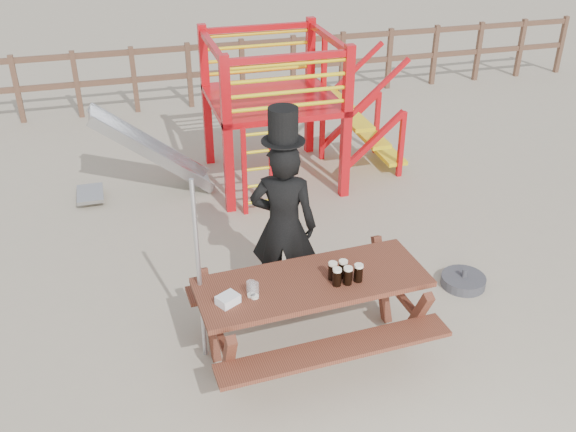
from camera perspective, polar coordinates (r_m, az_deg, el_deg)
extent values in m
plane|color=tan|center=(6.52, 5.20, -10.23)|extent=(60.00, 60.00, 0.00)
cube|color=brown|center=(12.19, -6.54, 14.78)|extent=(15.00, 0.06, 0.10)
cube|color=brown|center=(12.33, -6.41, 12.51)|extent=(15.00, 0.06, 0.10)
cube|color=brown|center=(12.28, -22.94, 10.31)|extent=(0.09, 0.09, 1.20)
cube|color=brown|center=(12.19, -18.25, 11.03)|extent=(0.09, 0.09, 1.20)
cube|color=brown|center=(12.18, -13.50, 11.69)|extent=(0.09, 0.09, 1.20)
cube|color=brown|center=(12.26, -8.76, 12.26)|extent=(0.09, 0.09, 1.20)
cube|color=brown|center=(12.42, -4.08, 12.74)|extent=(0.09, 0.09, 1.20)
cube|color=brown|center=(12.65, 0.46, 13.13)|extent=(0.09, 0.09, 1.20)
cube|color=brown|center=(12.96, 4.83, 13.42)|extent=(0.09, 0.09, 1.20)
cube|color=brown|center=(13.33, 8.98, 13.64)|extent=(0.09, 0.09, 1.20)
cube|color=brown|center=(13.77, 12.89, 13.77)|extent=(0.09, 0.09, 1.20)
cube|color=brown|center=(14.27, 16.55, 13.84)|extent=(0.09, 0.09, 1.20)
cube|color=brown|center=(14.81, 19.95, 13.86)|extent=(0.09, 0.09, 1.20)
cube|color=brown|center=(15.40, 23.10, 13.84)|extent=(0.09, 0.09, 1.20)
cube|color=red|center=(8.18, -5.41, 7.01)|extent=(0.12, 0.12, 2.10)
cube|color=red|center=(8.58, 5.22, 8.13)|extent=(0.12, 0.12, 2.10)
cube|color=red|center=(9.66, -7.29, 10.46)|extent=(0.12, 0.12, 2.10)
cube|color=red|center=(10.00, 1.95, 11.36)|extent=(0.12, 0.12, 2.10)
cube|color=red|center=(9.01, -1.39, 10.32)|extent=(1.72, 1.72, 0.08)
cube|color=red|center=(8.04, 0.03, 13.92)|extent=(1.60, 0.08, 0.08)
cube|color=red|center=(9.54, -2.73, 16.37)|extent=(1.60, 0.08, 0.08)
cube|color=red|center=(8.63, -6.78, 14.80)|extent=(0.08, 1.60, 0.08)
cube|color=red|center=(9.01, 3.66, 15.57)|extent=(0.08, 1.60, 0.08)
cylinder|color=yellow|center=(8.23, 0.03, 9.75)|extent=(1.50, 0.05, 0.05)
cylinder|color=yellow|center=(9.70, -2.64, 12.80)|extent=(1.50, 0.05, 0.05)
cylinder|color=yellow|center=(8.17, 0.03, 10.94)|extent=(1.50, 0.05, 0.05)
cylinder|color=yellow|center=(9.65, -2.67, 13.83)|extent=(1.50, 0.05, 0.05)
cylinder|color=yellow|center=(8.11, 0.03, 12.15)|extent=(1.50, 0.05, 0.05)
cylinder|color=yellow|center=(9.60, -2.69, 14.86)|extent=(1.50, 0.05, 0.05)
cylinder|color=yellow|center=(8.06, 0.03, 13.37)|extent=(1.50, 0.05, 0.05)
cylinder|color=yellow|center=(9.56, -2.72, 15.90)|extent=(1.50, 0.05, 0.05)
cube|color=red|center=(8.25, -3.90, 3.88)|extent=(0.06, 0.06, 1.20)
cube|color=red|center=(8.33, -1.48, 4.18)|extent=(0.06, 0.06, 1.20)
cylinder|color=yellow|center=(8.49, -2.61, 1.28)|extent=(0.36, 0.04, 0.04)
cylinder|color=yellow|center=(8.38, -2.65, 2.73)|extent=(0.36, 0.04, 0.04)
cylinder|color=yellow|center=(8.27, -2.69, 4.22)|extent=(0.36, 0.04, 0.04)
cylinder|color=yellow|center=(8.17, -2.73, 5.74)|extent=(0.36, 0.04, 0.04)
cylinder|color=yellow|center=(8.08, -2.77, 7.30)|extent=(0.36, 0.04, 0.04)
cube|color=yellow|center=(9.32, 4.36, 10.12)|extent=(0.30, 0.90, 0.06)
cube|color=yellow|center=(9.52, 5.89, 8.54)|extent=(0.30, 0.90, 0.06)
cube|color=yellow|center=(9.73, 7.35, 7.03)|extent=(0.30, 0.90, 0.06)
cube|color=yellow|center=(9.96, 8.74, 5.58)|extent=(0.30, 0.90, 0.06)
cube|color=red|center=(9.25, 7.54, 6.59)|extent=(0.95, 0.08, 0.86)
cube|color=red|center=(10.02, 5.55, 8.53)|extent=(0.95, 0.08, 0.86)
cube|color=#B2B5BA|center=(8.98, -11.95, 5.62)|extent=(1.53, 0.55, 1.21)
cube|color=#B2B5BA|center=(8.72, -11.80, 5.18)|extent=(1.58, 0.04, 1.28)
cube|color=#B2B5BA|center=(9.21, -12.13, 6.49)|extent=(1.58, 0.04, 1.28)
cube|color=#B2B5BA|center=(9.20, -17.18, 1.90)|extent=(0.35, 0.55, 0.05)
cube|color=brown|center=(5.82, 2.19, -5.92)|extent=(2.13, 0.89, 0.05)
cube|color=brown|center=(5.60, 4.27, -11.77)|extent=(2.11, 0.40, 0.04)
cube|color=brown|center=(6.44, 0.30, -5.40)|extent=(2.11, 0.40, 0.04)
cube|color=brown|center=(5.87, -6.19, -10.78)|extent=(0.15, 1.26, 0.75)
cube|color=brown|center=(6.38, 9.68, -7.33)|extent=(0.15, 1.26, 0.75)
imported|color=black|center=(6.39, -0.40, -0.95)|extent=(0.79, 0.66, 1.83)
cube|color=#0E9A2C|center=(6.41, -0.26, 1.40)|extent=(0.08, 0.05, 0.43)
cylinder|color=black|center=(5.98, -0.43, 6.70)|extent=(0.42, 0.42, 0.01)
cylinder|color=black|center=(5.92, -0.44, 8.17)|extent=(0.28, 0.28, 0.32)
cube|color=white|center=(6.01, -0.28, 9.64)|extent=(0.14, 0.06, 0.04)
cylinder|color=#B2B2B7|center=(5.73, -7.92, -5.07)|extent=(0.04, 0.04, 1.86)
cylinder|color=#3B3B41|center=(7.36, 15.31, -5.58)|extent=(0.49, 0.49, 0.11)
cylinder|color=#3B3B41|center=(7.30, 15.41, -4.92)|extent=(0.06, 0.06, 0.09)
cube|color=white|center=(5.52, -5.36, -7.41)|extent=(0.23, 0.21, 0.08)
cylinder|color=black|center=(5.71, 4.37, -5.51)|extent=(0.08, 0.08, 0.15)
cylinder|color=#FEF0D0|center=(5.66, 4.40, -4.80)|extent=(0.08, 0.08, 0.02)
cylinder|color=black|center=(5.74, 5.34, -5.38)|extent=(0.08, 0.08, 0.15)
cylinder|color=#FEF0D0|center=(5.69, 5.37, -4.67)|extent=(0.08, 0.08, 0.02)
cylinder|color=black|center=(5.78, 6.27, -5.13)|extent=(0.08, 0.08, 0.15)
cylinder|color=#FEF0D0|center=(5.73, 6.32, -4.42)|extent=(0.08, 0.08, 0.02)
cylinder|color=black|center=(5.79, 3.98, -4.96)|extent=(0.08, 0.08, 0.15)
cylinder|color=#FEF0D0|center=(5.74, 4.01, -4.25)|extent=(0.08, 0.08, 0.02)
cylinder|color=black|center=(5.82, 4.91, -4.78)|extent=(0.08, 0.08, 0.15)
cylinder|color=#FEF0D0|center=(5.77, 4.94, -4.07)|extent=(0.08, 0.08, 0.02)
cylinder|color=silver|center=(5.55, -3.00, -6.63)|extent=(0.08, 0.08, 0.15)
cylinder|color=#FEF0D0|center=(5.59, -2.99, -7.17)|extent=(0.07, 0.07, 0.02)
cylinder|color=silver|center=(5.57, -3.30, -6.49)|extent=(0.08, 0.08, 0.15)
cylinder|color=#FEF0D0|center=(5.61, -3.28, -7.03)|extent=(0.07, 0.07, 0.02)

